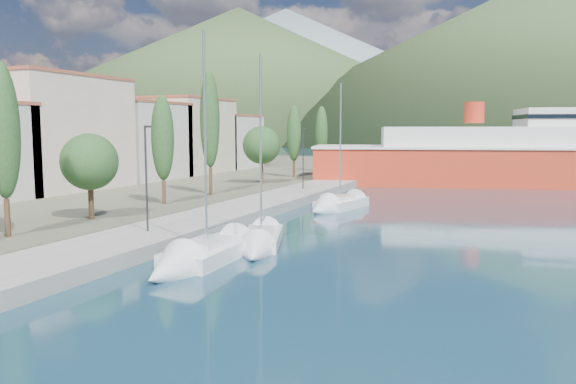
% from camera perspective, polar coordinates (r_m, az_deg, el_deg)
% --- Properties ---
extents(ground, '(1400.00, 1400.00, 0.00)m').
position_cam_1_polar(ground, '(132.53, 17.63, 3.15)').
color(ground, '#173A4C').
extents(quay, '(5.00, 88.00, 0.80)m').
position_cam_1_polar(quay, '(43.14, -5.05, -1.98)').
color(quay, gray).
rests_on(quay, ground).
extents(town_buildings, '(9.20, 69.20, 11.30)m').
position_cam_1_polar(town_buildings, '(64.81, -18.95, 5.05)').
color(town_buildings, beige).
rests_on(town_buildings, land_strip).
extents(tree_row, '(4.16, 63.40, 11.23)m').
position_cam_1_polar(tree_row, '(51.29, -8.34, 5.22)').
color(tree_row, '#47301E').
rests_on(tree_row, land_strip).
extents(lamp_posts, '(0.15, 48.90, 6.06)m').
position_cam_1_polar(lamp_posts, '(33.75, -13.35, 1.86)').
color(lamp_posts, '#2D2D33').
rests_on(lamp_posts, quay).
extents(sailboat_near, '(2.80, 8.72, 12.43)m').
position_cam_1_polar(sailboat_near, '(27.34, -9.96, -7.04)').
color(sailboat_near, silver).
rests_on(sailboat_near, ground).
extents(sailboat_mid, '(4.67, 8.35, 11.66)m').
position_cam_1_polar(sailboat_mid, '(30.95, -3.05, -5.46)').
color(sailboat_mid, silver).
rests_on(sailboat_mid, ground).
extents(sailboat_far, '(3.86, 8.10, 11.44)m').
position_cam_1_polar(sailboat_far, '(46.36, 4.41, -1.50)').
color(sailboat_far, silver).
rests_on(sailboat_far, ground).
extents(ferry, '(54.11, 24.26, 10.53)m').
position_cam_1_polar(ferry, '(73.78, 24.00, 3.12)').
color(ferry, red).
rests_on(ferry, ground).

